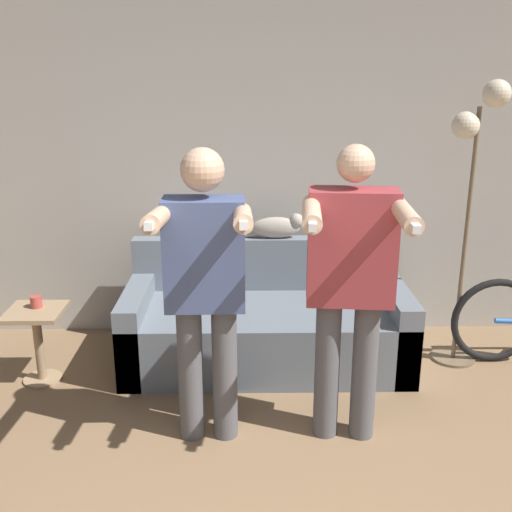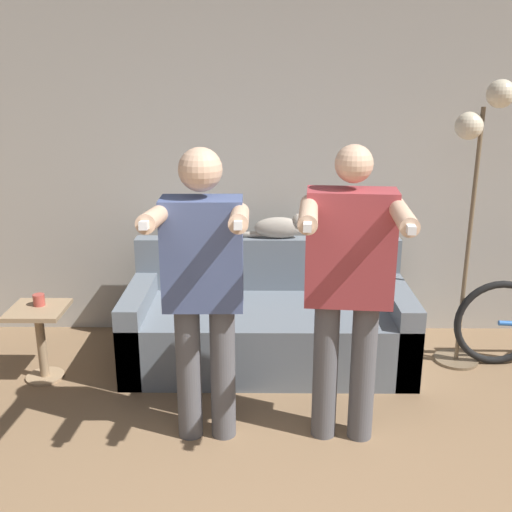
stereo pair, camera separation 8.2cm
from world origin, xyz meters
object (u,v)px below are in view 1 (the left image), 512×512
person_right (350,277)px  cat (278,227)px  person_left (205,280)px  couch (266,325)px  side_table (37,332)px  floor_lamp (475,159)px  cup (36,302)px

person_right → cat: bearing=108.8°
person_left → cat: person_left is taller
couch → side_table: size_ratio=3.85×
couch → floor_lamp: (1.38, -0.02, 1.19)m
couch → person_left: 1.24m
person_left → side_table: (-1.17, 0.68, -0.60)m
person_right → couch: bearing=118.3°
floor_lamp → side_table: bearing=-174.7°
person_left → cup: 1.44m
couch → cup: size_ratio=25.50×
person_left → floor_lamp: bearing=27.9°
person_left → cup: size_ratio=21.30×
side_table → cup: size_ratio=6.62×
floor_lamp → cup: (-2.91, -0.22, -0.91)m
person_right → cup: bearing=164.8°
cup → floor_lamp: bearing=4.4°
person_right → cat: (-0.32, 1.31, -0.06)m
cat → cup: (-1.63, -0.59, -0.35)m
couch → side_table: 1.56m
floor_lamp → side_table: size_ratio=3.83×
cat → couch: bearing=-105.5°
person_right → floor_lamp: 1.44m
cat → cup: bearing=-160.2°
couch → floor_lamp: bearing=-0.9°
side_table → person_right: bearing=-19.2°
couch → person_right: (0.41, -0.97, 0.70)m
floor_lamp → person_right: bearing=-135.5°
person_left → cat: size_ratio=3.35×
floor_lamp → side_table: (-2.91, -0.27, -1.10)m
person_left → side_table: 1.48m
person_left → floor_lamp: size_ratio=0.84×
person_left → person_right: person_right is taller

